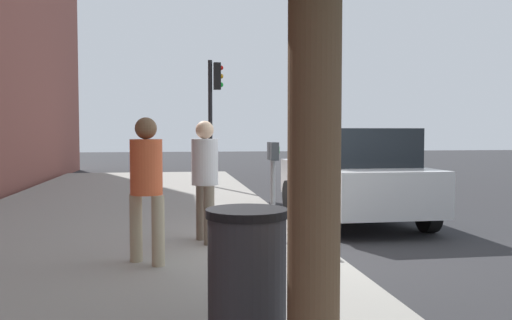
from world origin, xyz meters
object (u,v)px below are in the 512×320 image
Objects in this scene: pedestrian_bystander at (146,178)px; parking_meter at (273,169)px; traffic_signal at (214,102)px; trash_bin at (247,279)px; pedestrian_at_meter at (205,172)px; parked_sedan_near at (352,174)px.

parking_meter is at bearing -10.60° from pedestrian_bystander.
traffic_signal is at bearing 35.22° from pedestrian_bystander.
parking_meter is at bearing -13.29° from trash_bin.
pedestrian_at_meter is at bearing 93.97° from parking_meter.
pedestrian_bystander is at bearing -137.01° from pedestrian_at_meter.
parking_meter is 0.82× the size of pedestrian_bystander.
pedestrian_at_meter is 1.70× the size of trash_bin.
traffic_signal reaches higher than trash_bin.
pedestrian_at_meter reaches higher than parking_meter.
parked_sedan_near is 6.80m from trash_bin.
pedestrian_at_meter is (-0.07, 0.99, -0.02)m from parking_meter.
parked_sedan_near is (3.48, -3.71, -0.27)m from pedestrian_bystander.
trash_bin is at bearing 154.84° from parked_sedan_near.
pedestrian_bystander is (-1.21, 1.74, -0.00)m from parking_meter.
traffic_signal is at bearing 71.09° from pedestrian_at_meter.
parked_sedan_near is at bearing -25.16° from trash_bin.
trash_bin is at bearing 166.71° from parking_meter.
pedestrian_bystander is at bearing 17.14° from trash_bin.
parking_meter is 0.32× the size of parked_sedan_near.
pedestrian_at_meter reaches higher than parked_sedan_near.
pedestrian_bystander reaches higher than trash_bin.
pedestrian_at_meter reaches higher than trash_bin.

